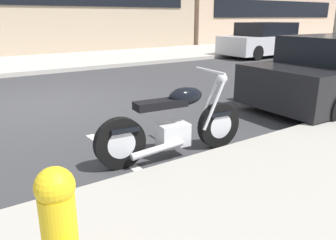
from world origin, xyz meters
The scene contains 6 objects.
ground_plane centered at (0.00, 0.00, 0.00)m, with size 260.00×260.00×0.00m, color #333335.
sidewalk_far_curb centered at (12.00, 6.52, 0.07)m, with size 120.00×5.00×0.14m, color #ADA89E.
parking_stall_stripe centered at (0.00, -3.42, 0.00)m, with size 0.12×2.20×0.01m, color silver.
parked_motorcycle centered at (0.62, -3.76, 0.43)m, with size 2.11×0.62×1.12m.
car_opposite_curb centered at (10.92, 3.47, 0.72)m, with size 4.48×1.93×1.52m.
fire_hydrant centered at (-1.36, -5.30, 0.57)m, with size 0.24×0.36×0.81m.
Camera 1 is at (-1.81, -7.13, 1.79)m, focal length 36.03 mm.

